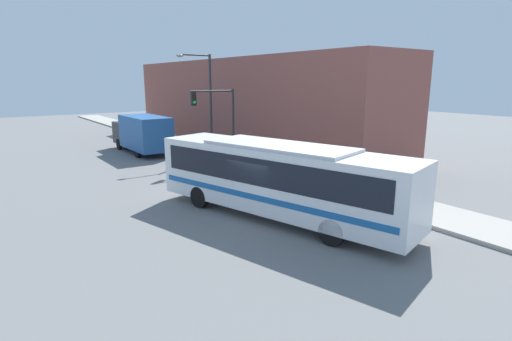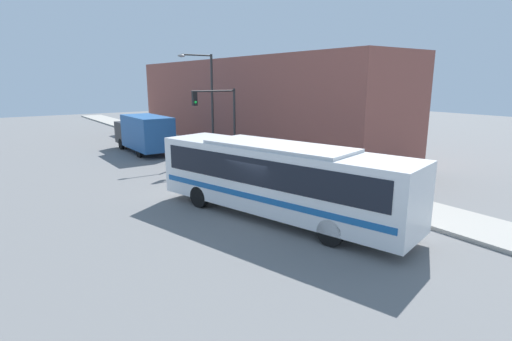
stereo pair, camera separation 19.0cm
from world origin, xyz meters
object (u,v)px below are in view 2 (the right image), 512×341
object	(u,v)px
city_bus	(278,176)
delivery_truck	(144,132)
traffic_light_pole	(220,112)
pedestrian_near_corner	(287,156)
street_lamp	(208,96)
pedestrian_mid_block	(253,148)
parking_meter	(245,150)
fire_hydrant	(274,167)

from	to	relation	value
city_bus	delivery_truck	distance (m)	18.41
traffic_light_pole	pedestrian_near_corner	distance (m)	5.65
delivery_truck	street_lamp	bearing A→B (deg)	-49.37
traffic_light_pole	pedestrian_near_corner	xyz separation A→B (m)	(2.19, -4.56, -2.53)
delivery_truck	street_lamp	distance (m)	6.25
city_bus	pedestrian_near_corner	bearing A→B (deg)	33.06
pedestrian_mid_block	parking_meter	bearing A→B (deg)	-148.87
pedestrian_mid_block	street_lamp	bearing A→B (deg)	107.59
city_bus	pedestrian_mid_block	distance (m)	11.70
city_bus	traffic_light_pole	xyz separation A→B (m)	(3.60, 10.92, 1.77)
traffic_light_pole	pedestrian_near_corner	size ratio (longest dim) A/B	2.83
traffic_light_pole	parking_meter	xyz separation A→B (m)	(1.01, -1.50, -2.49)
traffic_light_pole	street_lamp	distance (m)	3.53
delivery_truck	traffic_light_pole	world-z (taller)	traffic_light_pole
delivery_truck	pedestrian_near_corner	xyz separation A→B (m)	(4.88, -12.02, -0.56)
traffic_light_pole	parking_meter	world-z (taller)	traffic_light_pole
fire_hydrant	pedestrian_near_corner	distance (m)	1.30
parking_meter	street_lamp	size ratio (longest dim) A/B	0.19
street_lamp	pedestrian_mid_block	xyz separation A→B (m)	(1.29, -4.06, -3.52)
street_lamp	traffic_light_pole	bearing A→B (deg)	-105.38
delivery_truck	parking_meter	world-z (taller)	delivery_truck
fire_hydrant	parking_meter	distance (m)	3.27
pedestrian_mid_block	delivery_truck	bearing A→B (deg)	120.61
city_bus	delivery_truck	world-z (taller)	city_bus
city_bus	parking_meter	world-z (taller)	city_bus
fire_hydrant	street_lamp	distance (m)	8.95
parking_meter	pedestrian_mid_block	xyz separation A→B (m)	(1.18, 0.71, -0.06)
parking_meter	street_lamp	distance (m)	5.89
traffic_light_pole	pedestrian_mid_block	world-z (taller)	traffic_light_pole
city_bus	pedestrian_mid_block	world-z (taller)	city_bus
pedestrian_near_corner	pedestrian_mid_block	world-z (taller)	pedestrian_near_corner
delivery_truck	pedestrian_mid_block	bearing A→B (deg)	-59.39
traffic_light_pole	pedestrian_mid_block	xyz separation A→B (m)	(2.19, -0.79, -2.56)
parking_meter	pedestrian_near_corner	distance (m)	3.28
parking_meter	pedestrian_mid_block	size ratio (longest dim) A/B	0.81
pedestrian_near_corner	city_bus	bearing A→B (deg)	-132.27
delivery_truck	street_lamp	xyz separation A→B (m)	(3.59, -4.19, 2.93)
parking_meter	fire_hydrant	bearing A→B (deg)	-90.00
street_lamp	pedestrian_near_corner	size ratio (longest dim) A/B	4.20
street_lamp	parking_meter	bearing A→B (deg)	-88.66
fire_hydrant	parking_meter	bearing A→B (deg)	90.00
parking_meter	pedestrian_near_corner	bearing A→B (deg)	-68.97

